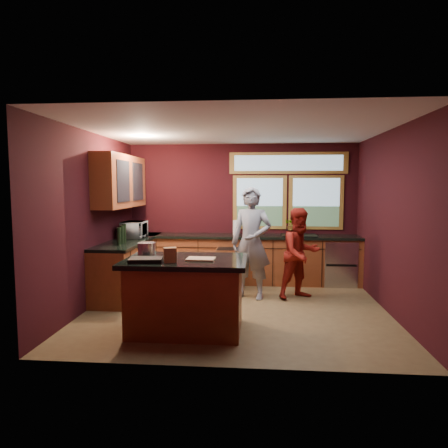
# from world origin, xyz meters

# --- Properties ---
(floor) EXTENTS (4.50, 4.50, 0.00)m
(floor) POSITION_xyz_m (0.00, 0.00, 0.00)
(floor) COLOR brown
(floor) RESTS_ON ground
(room_shell) EXTENTS (4.52, 4.02, 2.71)m
(room_shell) POSITION_xyz_m (-0.60, 0.32, 1.80)
(room_shell) COLOR black
(room_shell) RESTS_ON ground
(back_counter) EXTENTS (4.50, 0.64, 0.93)m
(back_counter) POSITION_xyz_m (0.20, 1.70, 0.46)
(back_counter) COLOR brown
(back_counter) RESTS_ON floor
(left_counter) EXTENTS (0.64, 2.30, 0.93)m
(left_counter) POSITION_xyz_m (-1.95, 0.85, 0.47)
(left_counter) COLOR brown
(left_counter) RESTS_ON floor
(island) EXTENTS (1.55, 1.05, 0.95)m
(island) POSITION_xyz_m (-0.60, -0.98, 0.48)
(island) COLOR brown
(island) RESTS_ON floor
(person_grey) EXTENTS (0.77, 0.61, 1.86)m
(person_grey) POSITION_xyz_m (0.21, 0.62, 0.93)
(person_grey) COLOR slate
(person_grey) RESTS_ON floor
(person_red) EXTENTS (0.92, 0.86, 1.51)m
(person_red) POSITION_xyz_m (1.03, 0.68, 0.76)
(person_red) COLOR maroon
(person_red) RESTS_ON floor
(microwave) EXTENTS (0.37, 0.55, 0.30)m
(microwave) POSITION_xyz_m (-1.92, 1.08, 1.08)
(microwave) COLOR #999999
(microwave) RESTS_ON left_counter
(potted_plant) EXTENTS (0.36, 0.31, 0.40)m
(potted_plant) POSITION_xyz_m (1.01, 1.75, 1.13)
(potted_plant) COLOR #999999
(potted_plant) RESTS_ON back_counter
(paper_towel) EXTENTS (0.12, 0.12, 0.28)m
(paper_towel) POSITION_xyz_m (-0.10, 1.70, 1.07)
(paper_towel) COLOR white
(paper_towel) RESTS_ON back_counter
(cutting_board) EXTENTS (0.36, 0.27, 0.02)m
(cutting_board) POSITION_xyz_m (-0.40, -1.03, 0.95)
(cutting_board) COLOR tan
(cutting_board) RESTS_ON island
(stock_pot) EXTENTS (0.24, 0.24, 0.18)m
(stock_pot) POSITION_xyz_m (-1.15, -0.83, 1.03)
(stock_pot) COLOR silver
(stock_pot) RESTS_ON island
(paper_bag) EXTENTS (0.18, 0.16, 0.18)m
(paper_bag) POSITION_xyz_m (-0.75, -1.23, 1.03)
(paper_bag) COLOR brown
(paper_bag) RESTS_ON island
(black_tray) EXTENTS (0.44, 0.33, 0.05)m
(black_tray) POSITION_xyz_m (-1.05, -1.23, 0.97)
(black_tray) COLOR black
(black_tray) RESTS_ON island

